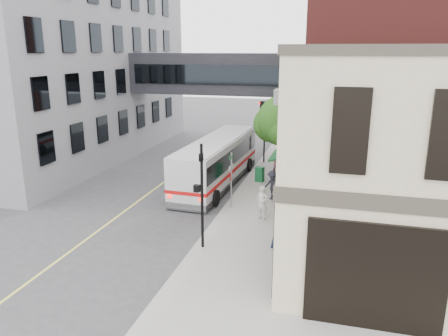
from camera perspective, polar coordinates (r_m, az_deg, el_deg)
The scene contains 17 objects.
ground at distance 17.50m, azimuth -6.12°, elevation -13.20°, with size 120.00×120.00×0.00m, color #38383A.
sidewalk_main at distance 29.70m, azimuth 7.24°, elevation -0.92°, with size 4.00×60.00×0.15m, color gray.
corner_building at distance 17.11m, azimuth 25.51°, elevation -0.12°, with size 10.19×8.12×8.45m.
brick_building at distance 29.62m, azimuth 23.79°, elevation 11.48°, with size 13.76×18.00×14.00m.
opposite_building at distance 37.88m, azimuth -22.37°, elevation 12.22°, with size 14.00×24.00×14.00m, color slate.
skyway_bridge at distance 33.49m, azimuth -0.08°, elevation 12.21°, with size 14.00×3.18×3.00m.
traffic_signal_near at distance 17.95m, azimuth -3.01°, elevation -2.02°, with size 0.44×0.22×4.60m.
traffic_signal_far at distance 32.15m, azimuth 5.10°, elevation 6.35°, with size 0.53×0.28×4.50m.
street_sign_pole at distance 22.85m, azimuth 0.94°, elevation -0.92°, with size 0.08×0.75×3.00m.
street_tree at distance 28.08m, azimuth 7.68°, elevation 6.15°, with size 3.80×3.20×5.60m.
lane_marking at distance 27.82m, azimuth -8.39°, elevation -2.24°, with size 0.12×40.00×0.01m, color #D8CC4C.
bus at distance 27.35m, azimuth -0.88°, elevation 1.10°, with size 2.94×10.72×2.86m.
pedestrian_a at distance 21.65m, azimuth 5.00°, elevation -4.54°, with size 0.61×0.40×1.68m, color beige.
pedestrian_b at distance 29.04m, azimuth 7.08°, elevation 0.74°, with size 0.89×0.69×1.83m, color pink.
pedestrian_c at distance 24.42m, azimuth 6.36°, elevation -2.25°, with size 1.09×0.62×1.68m, color black.
newspaper_box at distance 27.79m, azimuth 4.69°, elevation -0.81°, with size 0.47×0.42×0.95m, color #155D30.
sandwich_board at distance 18.89m, azimuth 7.03°, elevation -8.81°, with size 0.35×0.55×0.98m, color black.
Camera 1 is at (5.71, -14.28, 8.34)m, focal length 35.00 mm.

